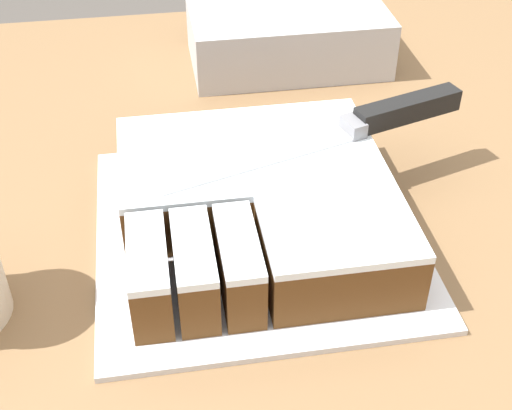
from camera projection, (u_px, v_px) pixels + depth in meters
name	position (u px, v px, depth m)	size (l,w,h in m)	color
cake_board	(256.00, 232.00, 0.68)	(0.30, 0.31, 0.01)	silver
cake	(258.00, 203.00, 0.66)	(0.25, 0.25, 0.06)	brown
knife	(375.00, 120.00, 0.70)	(0.32, 0.12, 0.02)	silver
storage_box	(288.00, 37.00, 0.94)	(0.25, 0.15, 0.07)	#B2B2B7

